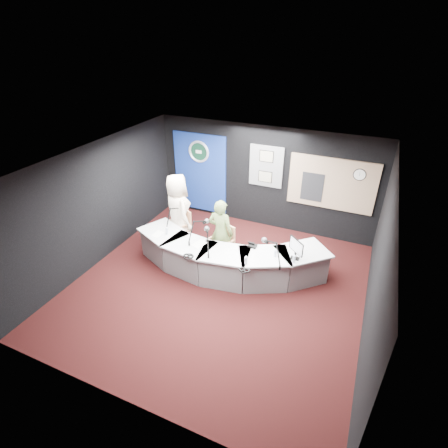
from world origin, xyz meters
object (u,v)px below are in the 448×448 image
at_px(broadcast_desk, 226,258).
at_px(person_woman, 221,233).
at_px(armchair_left, 179,228).
at_px(armchair_right, 221,246).
at_px(person_man, 178,211).

relative_size(broadcast_desk, person_woman, 2.73).
xyz_separation_m(broadcast_desk, armchair_left, (-1.55, 0.60, 0.11)).
xyz_separation_m(armchair_right, person_woman, (0.00, 0.00, 0.35)).
xyz_separation_m(broadcast_desk, armchair_right, (-0.25, 0.29, 0.10)).
bearing_deg(broadcast_desk, armchair_right, 131.00).
xyz_separation_m(broadcast_desk, person_man, (-1.55, 0.60, 0.58)).
xyz_separation_m(armchair_left, armchair_right, (1.30, -0.31, -0.01)).
distance_m(broadcast_desk, person_woman, 0.59).
relative_size(armchair_left, person_man, 0.51).
height_order(armchair_left, armchair_right, armchair_left).
relative_size(armchair_left, person_woman, 0.59).
relative_size(broadcast_desk, armchair_left, 4.64).
xyz_separation_m(person_man, person_woman, (1.30, -0.31, -0.14)).
height_order(armchair_left, person_man, person_man).
height_order(broadcast_desk, armchair_left, armchair_left).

